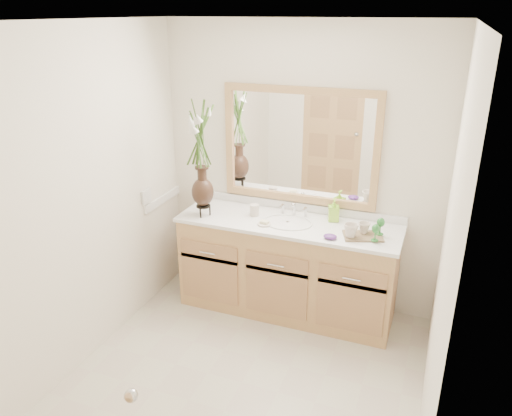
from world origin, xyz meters
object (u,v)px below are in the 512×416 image
at_px(soap_bottle, 334,211).
at_px(flower_vase, 201,146).
at_px(tumbler, 254,210).
at_px(tray, 363,236).

bearing_deg(soap_bottle, flower_vase, 177.30).
distance_m(flower_vase, tumbler, 0.70).
relative_size(flower_vase, tumbler, 9.03).
bearing_deg(tray, tumbler, 155.01).
distance_m(flower_vase, tray, 1.46).
height_order(tumbler, soap_bottle, soap_bottle).
xyz_separation_m(flower_vase, soap_bottle, (1.05, 0.29, -0.52)).
bearing_deg(flower_vase, tumbler, 21.30).
xyz_separation_m(flower_vase, tray, (1.33, 0.06, -0.60)).
distance_m(tumbler, tray, 0.94).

